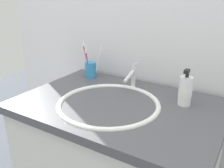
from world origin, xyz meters
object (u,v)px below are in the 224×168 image
Objects in this scene: faucet at (132,76)px; soap_dispenser at (185,91)px; toothbrush_red at (86,57)px; toothbrush_white at (98,60)px; toothbrush_yellow at (87,58)px; toothbrush_cup at (91,70)px; toothbrush_purple at (87,62)px.

soap_dispenser reaches higher than faucet.
toothbrush_red is 1.16× the size of soap_dispenser.
toothbrush_yellow reaches higher than toothbrush_white.
faucet reaches higher than toothbrush_cup.
toothbrush_yellow is 0.98× the size of toothbrush_red.
faucet is 0.80× the size of toothbrush_purple.
toothbrush_white is at bearing 19.57° from toothbrush_cup.
toothbrush_cup is 0.47× the size of toothbrush_red.
toothbrush_yellow reaches higher than faucet.
faucet is 0.71× the size of toothbrush_red.
faucet is 0.72× the size of toothbrush_yellow.
toothbrush_yellow reaches higher than toothbrush_cup.
faucet is at bearing -10.16° from toothbrush_white.
faucet is at bearing -5.36° from toothbrush_cup.
toothbrush_purple is at bearing -45.88° from toothbrush_red.
soap_dispenser is (0.64, -0.10, -0.05)m from toothbrush_red.
toothbrush_yellow reaches higher than toothbrush_purple.
toothbrush_red is (-0.09, -0.00, 0.00)m from toothbrush_white.
faucet is 0.33m from toothbrush_yellow.
toothbrush_red is 0.65m from soap_dispenser.
toothbrush_white reaches higher than faucet.
faucet is at bearing -5.28° from toothbrush_yellow.
toothbrush_white is (-0.25, 0.04, 0.05)m from faucet.
soap_dispenser is (0.62, -0.09, -0.05)m from toothbrush_yellow.
toothbrush_cup is (-0.29, 0.03, -0.02)m from faucet.
soap_dispenser is (0.59, -0.05, -0.04)m from toothbrush_purple.
toothbrush_yellow reaches higher than soap_dispenser.
toothbrush_white is 1.09× the size of toothbrush_purple.
faucet is 0.35m from toothbrush_red.
toothbrush_cup is at bearing -4.41° from toothbrush_yellow.
toothbrush_purple is at bearing -179.04° from faucet.
toothbrush_purple is at bearing -47.70° from toothbrush_yellow.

